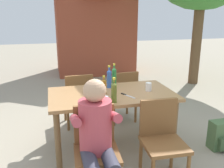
{
  "coord_description": "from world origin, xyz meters",
  "views": [
    {
      "loc": [
        -0.74,
        -2.94,
        1.78
      ],
      "look_at": [
        0.0,
        0.0,
        0.89
      ],
      "focal_mm": 39.81,
      "sensor_mm": 36.0,
      "label": 1
    }
  ],
  "objects": [
    {
      "name": "chair_near_right",
      "position": [
        0.36,
        -0.74,
        0.49
      ],
      "size": [
        0.46,
        0.46,
        0.87
      ],
      "color": "brown",
      "rests_on": "ground_plane"
    },
    {
      "name": "bottle_olive",
      "position": [
        -0.06,
        -0.34,
        0.9
      ],
      "size": [
        0.06,
        0.06,
        0.29
      ],
      "color": "#566623",
      "rests_on": "dining_table"
    },
    {
      "name": "ground_plane",
      "position": [
        0.0,
        0.0,
        0.0
      ],
      "size": [
        24.0,
        24.0,
        0.0
      ],
      "primitive_type": "plane",
      "color": "gray"
    },
    {
      "name": "dining_table",
      "position": [
        0.0,
        0.0,
        0.67
      ],
      "size": [
        1.6,
        0.89,
        0.77
      ],
      "color": "#A37547",
      "rests_on": "ground_plane"
    },
    {
      "name": "chair_far_right",
      "position": [
        0.37,
        0.74,
        0.49
      ],
      "size": [
        0.47,
        0.47,
        0.87
      ],
      "color": "brown",
      "rests_on": "ground_plane"
    },
    {
      "name": "brick_kiosk",
      "position": [
        0.57,
        4.46,
        1.44
      ],
      "size": [
        2.53,
        1.65,
        2.74
      ],
      "color": "brown",
      "rests_on": "ground_plane"
    },
    {
      "name": "cup_glass",
      "position": [
        -0.17,
        -0.36,
        0.81
      ],
      "size": [
        0.08,
        0.08,
        0.09
      ],
      "primitive_type": "cylinder",
      "color": "silver",
      "rests_on": "dining_table"
    },
    {
      "name": "backpack_by_near_side",
      "position": [
        1.4,
        -0.41,
        0.19
      ],
      "size": [
        0.31,
        0.24,
        0.39
      ],
      "color": "#47663D",
      "rests_on": "ground_plane"
    },
    {
      "name": "bottle_blue",
      "position": [
        0.02,
        0.24,
        0.9
      ],
      "size": [
        0.06,
        0.06,
        0.31
      ],
      "color": "#2D56A3",
      "rests_on": "dining_table"
    },
    {
      "name": "chair_near_left",
      "position": [
        -0.36,
        -0.74,
        0.49
      ],
      "size": [
        0.47,
        0.47,
        0.87
      ],
      "color": "brown",
      "rests_on": "ground_plane"
    },
    {
      "name": "table_knife",
      "position": [
        0.15,
        -0.15,
        0.77
      ],
      "size": [
        0.13,
        0.22,
        0.01
      ],
      "color": "silver",
      "rests_on": "dining_table"
    },
    {
      "name": "chair_far_left",
      "position": [
        -0.36,
        0.74,
        0.49
      ],
      "size": [
        0.47,
        0.47,
        0.87
      ],
      "color": "brown",
      "rests_on": "ground_plane"
    },
    {
      "name": "person_in_white_shirt",
      "position": [
        -0.36,
        -0.85,
        0.66
      ],
      "size": [
        0.47,
        0.61,
        1.18
      ],
      "color": "#B7424C",
      "rests_on": "ground_plane"
    },
    {
      "name": "bottle_green",
      "position": [
        0.12,
        0.37,
        0.9
      ],
      "size": [
        0.06,
        0.06,
        0.31
      ],
      "color": "#287A38",
      "rests_on": "dining_table"
    },
    {
      "name": "cup_white",
      "position": [
        0.49,
        -0.03,
        0.82
      ],
      "size": [
        0.08,
        0.08,
        0.11
      ],
      "primitive_type": "cylinder",
      "color": "white",
      "rests_on": "dining_table"
    },
    {
      "name": "bottle_amber",
      "position": [
        -0.11,
        0.0,
        0.87
      ],
      "size": [
        0.06,
        0.06,
        0.24
      ],
      "color": "#996019",
      "rests_on": "dining_table"
    }
  ]
}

